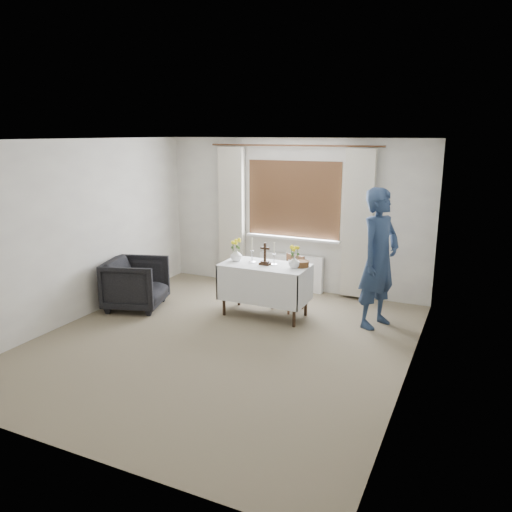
{
  "coord_description": "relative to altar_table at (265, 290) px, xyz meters",
  "views": [
    {
      "loc": [
        2.85,
        -5.14,
        2.58
      ],
      "look_at": [
        0.05,
        0.9,
        0.93
      ],
      "focal_mm": 35.0,
      "sensor_mm": 36.0,
      "label": 1
    }
  ],
  "objects": [
    {
      "name": "candlestick_left",
      "position": [
        -0.22,
        0.03,
        0.56
      ],
      "size": [
        0.12,
        0.12,
        0.36
      ],
      "primitive_type": null,
      "rotation": [
        0.0,
        0.0,
        0.13
      ],
      "color": "silver",
      "rests_on": "altar_table"
    },
    {
      "name": "flower_vase_right",
      "position": [
        0.44,
        0.01,
        0.46
      ],
      "size": [
        0.21,
        0.21,
        0.17
      ],
      "primitive_type": "imported",
      "rotation": [
        0.0,
        0.0,
        0.38
      ],
      "color": "white",
      "rests_on": "altar_table"
    },
    {
      "name": "candlestick_right",
      "position": [
        0.12,
        0.04,
        0.54
      ],
      "size": [
        0.11,
        0.11,
        0.32
      ],
      "primitive_type": null,
      "rotation": [
        0.0,
        0.0,
        -0.18
      ],
      "color": "silver",
      "rests_on": "altar_table"
    },
    {
      "name": "altar_table",
      "position": [
        0.0,
        0.0,
        0.0
      ],
      "size": [
        1.24,
        0.64,
        0.76
      ],
      "primitive_type": "cube",
      "color": "white",
      "rests_on": "ground"
    },
    {
      "name": "armchair",
      "position": [
        -1.89,
        -0.51,
        -0.0
      ],
      "size": [
        1.03,
        1.01,
        0.76
      ],
      "primitive_type": "imported",
      "rotation": [
        0.0,
        0.0,
        1.87
      ],
      "color": "black",
      "rests_on": "ground"
    },
    {
      "name": "wooden_cross",
      "position": [
        0.0,
        -0.01,
        0.54
      ],
      "size": [
        0.15,
        0.11,
        0.32
      ],
      "primitive_type": null,
      "rotation": [
        0.0,
        0.0,
        -0.05
      ],
      "color": "black",
      "rests_on": "altar_table"
    },
    {
      "name": "wicker_basket",
      "position": [
        0.5,
        0.11,
        0.42
      ],
      "size": [
        0.27,
        0.27,
        0.08
      ],
      "primitive_type": "cylinder",
      "rotation": [
        0.0,
        0.0,
        0.23
      ],
      "color": "brown",
      "rests_on": "altar_table"
    },
    {
      "name": "person",
      "position": [
        1.53,
        0.3,
        0.56
      ],
      "size": [
        0.68,
        0.81,
        1.89
      ],
      "primitive_type": "imported",
      "rotation": [
        0.0,
        0.0,
        1.18
      ],
      "color": "navy",
      "rests_on": "ground"
    },
    {
      "name": "wooden_chair",
      "position": [
        0.2,
        0.39,
        0.03
      ],
      "size": [
        0.48,
        0.48,
        0.82
      ],
      "primitive_type": null,
      "rotation": [
        0.0,
        0.0,
        -0.35
      ],
      "color": "brown",
      "rests_on": "ground"
    },
    {
      "name": "flower_vase_left",
      "position": [
        -0.46,
        0.01,
        0.47
      ],
      "size": [
        0.22,
        0.22,
        0.18
      ],
      "primitive_type": "imported",
      "rotation": [
        0.0,
        0.0,
        -0.34
      ],
      "color": "white",
      "rests_on": "altar_table"
    },
    {
      "name": "ground",
      "position": [
        -0.1,
        -1.1,
        -0.38
      ],
      "size": [
        5.0,
        5.0,
        0.0
      ],
      "primitive_type": "plane",
      "color": "#807458",
      "rests_on": "ground"
    },
    {
      "name": "radiator",
      "position": [
        -0.1,
        1.32,
        -0.08
      ],
      "size": [
        1.1,
        0.1,
        0.6
      ],
      "primitive_type": "cube",
      "color": "white",
      "rests_on": "ground"
    }
  ]
}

